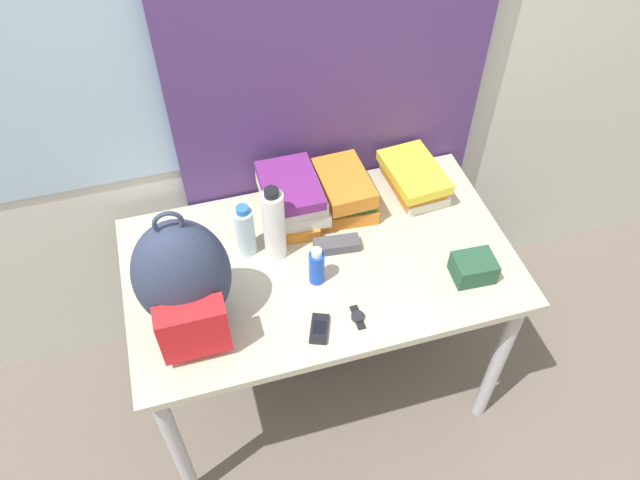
{
  "coord_description": "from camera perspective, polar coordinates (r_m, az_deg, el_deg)",
  "views": [
    {
      "loc": [
        -0.36,
        -0.87,
        2.34
      ],
      "look_at": [
        0.0,
        0.37,
        0.87
      ],
      "focal_mm": 35.0,
      "sensor_mm": 36.0,
      "label": 1
    }
  ],
  "objects": [
    {
      "name": "camera_pouch",
      "position": [
        2.02,
        13.85,
        -2.48
      ],
      "size": [
        0.13,
        0.11,
        0.08
      ],
      "color": "#234C33",
      "rests_on": "desk"
    },
    {
      "name": "desk",
      "position": [
        2.1,
        0.0,
        -3.56
      ],
      "size": [
        1.26,
        0.73,
        0.77
      ],
      "color": "#B7B299",
      "rests_on": "ground_plane"
    },
    {
      "name": "wristwatch",
      "position": [
        1.89,
        3.47,
        -7.03
      ],
      "size": [
        0.04,
        0.09,
        0.01
      ],
      "color": "black",
      "rests_on": "desk"
    },
    {
      "name": "sports_bottle",
      "position": [
        1.95,
        -4.23,
        1.41
      ],
      "size": [
        0.07,
        0.07,
        0.29
      ],
      "color": "white",
      "rests_on": "desk"
    },
    {
      "name": "curtain_blue",
      "position": [
        2.03,
        1.19,
        16.21
      ],
      "size": [
        1.07,
        0.04,
        2.5
      ],
      "color": "#4C336B",
      "rests_on": "ground_plane"
    },
    {
      "name": "book_stack_center",
      "position": [
        2.14,
        2.09,
        4.39
      ],
      "size": [
        0.23,
        0.26,
        0.14
      ],
      "color": "orange",
      "rests_on": "desk"
    },
    {
      "name": "sunglasses_case",
      "position": [
        2.05,
        1.53,
        -0.45
      ],
      "size": [
        0.16,
        0.07,
        0.04
      ],
      "color": "#47474C",
      "rests_on": "desk"
    },
    {
      "name": "water_bottle",
      "position": [
        2.0,
        -6.86,
        0.83
      ],
      "size": [
        0.06,
        0.06,
        0.2
      ],
      "color": "silver",
      "rests_on": "desk"
    },
    {
      "name": "backpack",
      "position": [
        1.77,
        -12.39,
        -3.66
      ],
      "size": [
        0.27,
        0.27,
        0.45
      ],
      "color": "#2D3851",
      "rests_on": "desk"
    },
    {
      "name": "sunscreen_bottle",
      "position": [
        1.92,
        -0.31,
        -2.44
      ],
      "size": [
        0.05,
        0.05,
        0.14
      ],
      "color": "blue",
      "rests_on": "desk"
    },
    {
      "name": "book_stack_right",
      "position": [
        2.23,
        8.64,
        5.54
      ],
      "size": [
        0.2,
        0.28,
        0.11
      ],
      "color": "silver",
      "rests_on": "desk"
    },
    {
      "name": "ground_plane",
      "position": [
        2.52,
        2.46,
        -19.56
      ],
      "size": [
        12.0,
        12.0,
        0.0
      ],
      "primitive_type": "plane",
      "color": "#665B51"
    },
    {
      "name": "book_stack_left",
      "position": [
        2.1,
        -2.65,
        3.87
      ],
      "size": [
        0.23,
        0.28,
        0.17
      ],
      "color": "orange",
      "rests_on": "desk"
    },
    {
      "name": "cell_phone",
      "position": [
        1.86,
        -0.06,
        -8.12
      ],
      "size": [
        0.08,
        0.11,
        0.02
      ],
      "color": "black",
      "rests_on": "desk"
    },
    {
      "name": "wall_back",
      "position": [
        2.04,
        -3.8,
        16.31
      ],
      "size": [
        6.0,
        0.06,
        2.5
      ],
      "color": "beige",
      "rests_on": "ground_plane"
    }
  ]
}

